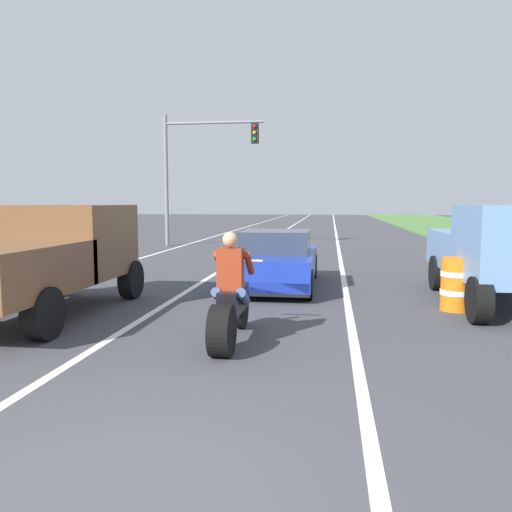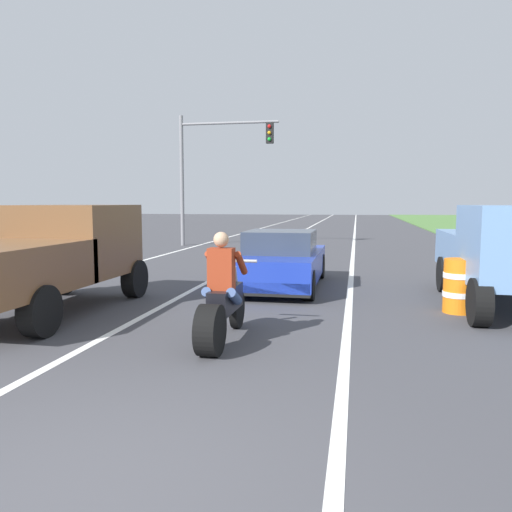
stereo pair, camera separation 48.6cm
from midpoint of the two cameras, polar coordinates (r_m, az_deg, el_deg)
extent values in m
plane|color=#424247|center=(4.01, -16.86, -24.73)|extent=(160.00, 160.00, 0.00)
cube|color=white|center=(24.17, -5.88, 1.20)|extent=(0.14, 120.00, 0.01)
cube|color=white|center=(23.11, 11.45, 0.89)|extent=(0.14, 120.00, 0.01)
cube|color=white|center=(23.37, 2.59, 1.06)|extent=(0.14, 120.00, 0.01)
cylinder|color=black|center=(6.82, -3.11, -8.31)|extent=(0.28, 0.69, 0.69)
cylinder|color=black|center=(8.30, -0.46, -5.93)|extent=(0.12, 0.63, 0.63)
cube|color=black|center=(7.55, -1.57, -4.85)|extent=(0.28, 1.10, 0.36)
cylinder|color=#B2B2B7|center=(8.15, -0.57, -3.53)|extent=(0.08, 0.36, 0.73)
cylinder|color=#A5A5AA|center=(8.07, -0.61, -0.54)|extent=(0.70, 0.05, 0.05)
cube|color=#993319|center=(7.25, -1.99, -1.46)|extent=(0.36, 0.24, 0.60)
sphere|color=tan|center=(7.21, -2.00, 1.85)|extent=(0.22, 0.22, 0.22)
cylinder|color=#384C7A|center=(7.38, -3.29, -4.47)|extent=(0.14, 0.47, 0.32)
cylinder|color=#993319|center=(7.58, -3.09, -0.75)|extent=(0.10, 0.51, 0.40)
cylinder|color=#384C7A|center=(7.30, -0.54, -4.58)|extent=(0.14, 0.47, 0.32)
cylinder|color=#993319|center=(7.49, 0.18, -0.83)|extent=(0.10, 0.51, 0.40)
cube|color=#1E38B2|center=(12.28, 4.03, -1.02)|extent=(1.80, 4.30, 0.64)
cube|color=#333D4C|center=(12.03, 3.93, 1.61)|extent=(1.56, 1.70, 0.52)
cube|color=black|center=(10.31, 2.59, -3.72)|extent=(1.76, 0.20, 0.28)
cylinder|color=black|center=(13.99, 1.59, -1.00)|extent=(0.24, 0.64, 0.64)
cylinder|color=black|center=(13.82, 8.15, -1.14)|extent=(0.24, 0.64, 0.64)
cylinder|color=black|center=(10.88, -1.23, -3.03)|extent=(0.24, 0.64, 0.64)
cylinder|color=black|center=(10.66, 7.22, -3.27)|extent=(0.24, 0.64, 0.64)
cube|color=brown|center=(10.77, -18.26, 1.72)|extent=(1.90, 2.10, 1.40)
cube|color=#333D4C|center=(11.06, -17.43, 3.85)|extent=(1.67, 0.29, 0.57)
cube|color=brown|center=(8.92, -25.29, -1.34)|extent=(1.90, 2.70, 0.80)
cylinder|color=black|center=(11.99, -19.87, -2.16)|extent=(0.28, 0.80, 0.80)
cylinder|color=black|center=(11.20, -12.21, -2.49)|extent=(0.28, 0.80, 0.80)
cylinder|color=black|center=(8.28, -21.47, -5.78)|extent=(0.28, 0.80, 0.80)
cube|color=#6B93C6|center=(12.31, 25.80, 0.52)|extent=(1.90, 2.70, 0.80)
cylinder|color=black|center=(9.24, 25.14, -4.73)|extent=(0.28, 0.80, 0.80)
cylinder|color=black|center=(12.47, 21.46, -1.91)|extent=(0.28, 0.80, 0.80)
cylinder|color=gray|center=(24.18, -7.71, 8.29)|extent=(0.18, 0.18, 6.00)
cylinder|color=gray|center=(23.79, -2.44, 14.66)|extent=(4.55, 0.12, 0.12)
cube|color=black|center=(23.36, 2.17, 13.59)|extent=(0.32, 0.24, 0.90)
sphere|color=red|center=(23.26, 2.12, 14.32)|extent=(0.16, 0.16, 0.16)
sphere|color=orange|center=(23.22, 2.11, 13.63)|extent=(0.16, 0.16, 0.16)
sphere|color=green|center=(23.19, 2.11, 12.95)|extent=(0.16, 0.16, 0.16)
cylinder|color=orange|center=(10.21, 23.06, -3.10)|extent=(0.56, 0.56, 1.00)
cylinder|color=white|center=(10.18, 23.11, -1.99)|extent=(0.58, 0.58, 0.10)
cylinder|color=white|center=(10.23, 23.03, -3.93)|extent=(0.58, 0.58, 0.10)
camera|label=1|loc=(0.24, -88.58, 0.15)|focal=35.73mm
camera|label=2|loc=(0.24, 91.42, -0.15)|focal=35.73mm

